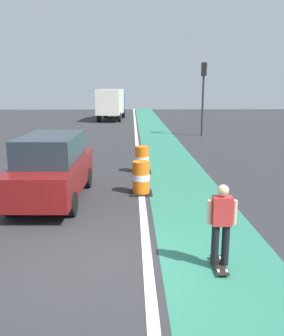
# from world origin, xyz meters

# --- Properties ---
(ground_plane) EXTENTS (100.00, 100.00, 0.00)m
(ground_plane) POSITION_xyz_m (0.00, 0.00, 0.00)
(ground_plane) COLOR #2D2D30
(bike_lane_strip) EXTENTS (2.50, 80.00, 0.01)m
(bike_lane_strip) POSITION_xyz_m (2.40, 12.00, 0.00)
(bike_lane_strip) COLOR #2D755B
(bike_lane_strip) RESTS_ON ground
(lane_divider_stripe) EXTENTS (0.20, 80.00, 0.01)m
(lane_divider_stripe) POSITION_xyz_m (0.90, 12.00, 0.01)
(lane_divider_stripe) COLOR silver
(lane_divider_stripe) RESTS_ON ground
(skateboarder_on_lane) EXTENTS (0.57, 0.80, 1.69)m
(skateboarder_on_lane) POSITION_xyz_m (2.29, -0.25, 0.91)
(skateboarder_on_lane) COLOR black
(skateboarder_on_lane) RESTS_ON ground
(parked_suv_nearest) EXTENTS (2.02, 4.65, 2.04)m
(parked_suv_nearest) POSITION_xyz_m (-1.86, 4.19, 1.04)
(parked_suv_nearest) COLOR maroon
(parked_suv_nearest) RESTS_ON ground
(traffic_barrel_front) EXTENTS (0.73, 0.73, 1.09)m
(traffic_barrel_front) POSITION_xyz_m (0.89, 4.76, 0.53)
(traffic_barrel_front) COLOR orange
(traffic_barrel_front) RESTS_ON ground
(traffic_barrel_mid) EXTENTS (0.73, 0.73, 1.09)m
(traffic_barrel_mid) POSITION_xyz_m (1.00, 7.75, 0.53)
(traffic_barrel_mid) COLOR orange
(traffic_barrel_mid) RESTS_ON ground
(delivery_truck_down_block) EXTENTS (2.77, 7.73, 3.23)m
(delivery_truck_down_block) POSITION_xyz_m (-1.58, 31.84, 1.85)
(delivery_truck_down_block) COLOR silver
(delivery_truck_down_block) RESTS_ON ground
(traffic_light_corner) EXTENTS (0.41, 0.32, 5.10)m
(traffic_light_corner) POSITION_xyz_m (5.61, 18.77, 3.50)
(traffic_light_corner) COLOR #2D2D2D
(traffic_light_corner) RESTS_ON ground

